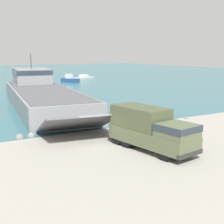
{
  "coord_description": "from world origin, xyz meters",
  "views": [
    {
      "loc": [
        -10.93,
        -21.79,
        7.3
      ],
      "look_at": [
        2.75,
        1.82,
        2.16
      ],
      "focal_mm": 50.0,
      "sensor_mm": 36.0,
      "label": 1
    }
  ],
  "objects_px": {
    "moored_boat_b": "(83,78)",
    "mooring_bollard": "(150,122)",
    "soldier_on_ramp": "(189,134)",
    "landing_craft": "(40,93)",
    "military_truck": "(151,129)",
    "moored_boat_a": "(70,80)"
  },
  "relations": [
    {
      "from": "soldier_on_ramp",
      "to": "mooring_bollard",
      "type": "bearing_deg",
      "value": 150.4
    },
    {
      "from": "landing_craft",
      "to": "mooring_bollard",
      "type": "relative_size",
      "value": 48.48
    },
    {
      "from": "landing_craft",
      "to": "soldier_on_ramp",
      "type": "relative_size",
      "value": 20.02
    },
    {
      "from": "military_truck",
      "to": "soldier_on_ramp",
      "type": "distance_m",
      "value": 3.2
    },
    {
      "from": "landing_craft",
      "to": "mooring_bollard",
      "type": "xyz_separation_m",
      "value": [
        5.41,
        -19.06,
        -1.35
      ]
    },
    {
      "from": "soldier_on_ramp",
      "to": "moored_boat_a",
      "type": "height_order",
      "value": "moored_boat_a"
    },
    {
      "from": "soldier_on_ramp",
      "to": "moored_boat_b",
      "type": "relative_size",
      "value": 0.21
    },
    {
      "from": "military_truck",
      "to": "moored_boat_b",
      "type": "xyz_separation_m",
      "value": [
        23.27,
        62.67,
        -1.19
      ]
    },
    {
      "from": "moored_boat_b",
      "to": "mooring_bollard",
      "type": "xyz_separation_m",
      "value": [
        -18.55,
        -56.39,
        -0.06
      ]
    },
    {
      "from": "military_truck",
      "to": "mooring_bollard",
      "type": "height_order",
      "value": "military_truck"
    },
    {
      "from": "moored_boat_b",
      "to": "mooring_bollard",
      "type": "distance_m",
      "value": 59.36
    },
    {
      "from": "landing_craft",
      "to": "moored_boat_a",
      "type": "height_order",
      "value": "landing_craft"
    },
    {
      "from": "soldier_on_ramp",
      "to": "mooring_bollard",
      "type": "xyz_separation_m",
      "value": [
        1.73,
        7.27,
        -0.64
      ]
    },
    {
      "from": "military_truck",
      "to": "moored_boat_b",
      "type": "height_order",
      "value": "military_truck"
    },
    {
      "from": "moored_boat_a",
      "to": "mooring_bollard",
      "type": "xyz_separation_m",
      "value": [
        -12.09,
        -50.29,
        -0.29
      ]
    },
    {
      "from": "landing_craft",
      "to": "moored_boat_b",
      "type": "xyz_separation_m",
      "value": [
        23.96,
        37.33,
        -1.29
      ]
    },
    {
      "from": "moored_boat_b",
      "to": "soldier_on_ramp",
      "type": "bearing_deg",
      "value": 134.08
    },
    {
      "from": "moored_boat_b",
      "to": "moored_boat_a",
      "type": "bearing_deg",
      "value": 105.11
    },
    {
      "from": "moored_boat_b",
      "to": "military_truck",
      "type": "bearing_deg",
      "value": 131.39
    },
    {
      "from": "landing_craft",
      "to": "military_truck",
      "type": "height_order",
      "value": "landing_craft"
    },
    {
      "from": "military_truck",
      "to": "moored_boat_b",
      "type": "bearing_deg",
      "value": 150.91
    },
    {
      "from": "moored_boat_a",
      "to": "mooring_bollard",
      "type": "bearing_deg",
      "value": 53.1
    }
  ]
}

